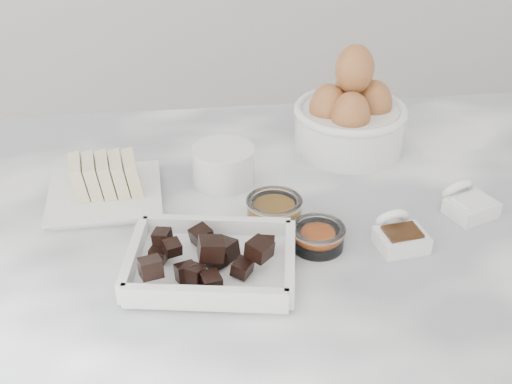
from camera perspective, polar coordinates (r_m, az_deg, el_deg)
marble_slab at (r=0.98m, az=-0.95°, el=-3.97°), size 1.20×0.80×0.04m
chocolate_dish at (r=0.88m, az=-3.61°, el=-5.32°), size 0.23×0.19×0.05m
butter_plate at (r=1.05m, az=-12.25°, el=0.58°), size 0.17×0.17×0.07m
sugar_ramekin at (r=1.07m, az=-2.63°, el=2.28°), size 0.09×0.09×0.06m
egg_bowl at (r=1.16m, az=7.54°, el=6.02°), size 0.18×0.18×0.18m
honey_bowl at (r=0.98m, az=1.47°, el=-1.39°), size 0.08×0.08×0.03m
zest_bowl at (r=0.93m, az=4.97°, el=-3.51°), size 0.07×0.07×0.03m
vanilla_spoon at (r=0.95m, az=11.37°, el=-3.32°), size 0.07×0.08×0.05m
salt_spoon at (r=1.04m, az=16.58°, el=-0.83°), size 0.08×0.09×0.05m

